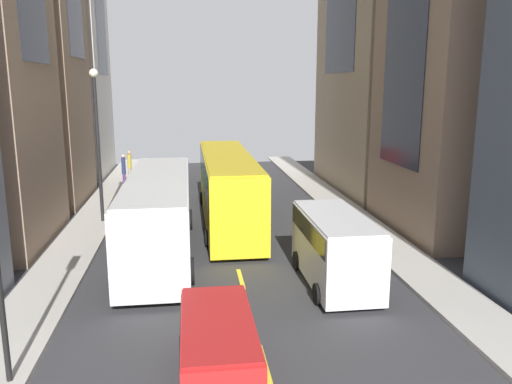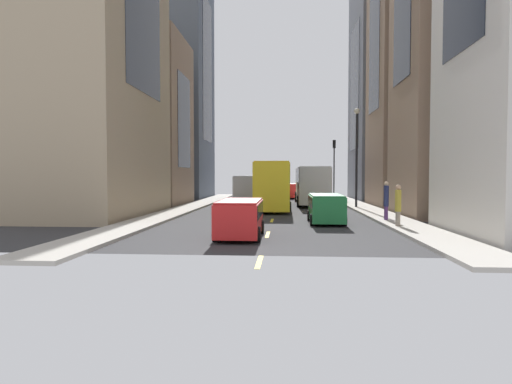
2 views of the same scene
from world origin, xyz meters
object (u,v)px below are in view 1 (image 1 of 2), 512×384
city_bus_white (159,208)px  pedestrian_walking_far (124,168)px  car_green_0 (173,171)px  streetcar_yellow (228,182)px  delivery_van_white (335,244)px  car_red_2 (224,159)px  car_red_1 (218,346)px  pedestrian_crossing_mid (129,163)px

city_bus_white → pedestrian_walking_far: (-3.25, 15.19, -0.71)m
city_bus_white → car_green_0: bearing=89.5°
streetcar_yellow → pedestrian_walking_far: (-6.54, 10.37, -0.82)m
delivery_van_white → car_red_2: 25.92m
car_green_0 → pedestrian_walking_far: (-3.38, -0.63, 0.37)m
pedestrian_walking_far → car_red_1: bearing=-75.9°
city_bus_white → pedestrian_walking_far: size_ratio=5.47×
car_red_2 → pedestrian_walking_far: 9.83m
car_red_1 → pedestrian_walking_far: bearing=101.5°
delivery_van_white → pedestrian_crossing_mid: (-9.60, 22.36, -0.27)m
car_red_2 → city_bus_white: bearing=-101.2°
car_green_0 → pedestrian_crossing_mid: bearing=145.7°
car_green_0 → car_red_2: 7.04m
streetcar_yellow → car_green_0: bearing=106.0°
city_bus_white → pedestrian_crossing_mid: bearing=99.9°
city_bus_white → delivery_van_white: (6.44, -4.29, -0.50)m
delivery_van_white → pedestrian_walking_far: bearing=116.5°
car_green_0 → streetcar_yellow: bearing=-74.0°
car_green_0 → car_red_1: bearing=-86.1°
streetcar_yellow → delivery_van_white: (3.15, -9.10, -0.61)m
car_red_1 → pedestrian_walking_far: 25.79m
delivery_van_white → car_red_2: bearing=94.8°
delivery_van_white → pedestrian_walking_far: size_ratio=2.49×
streetcar_yellow → delivery_van_white: size_ratio=2.48×
city_bus_white → car_red_2: city_bus_white is taller
pedestrian_walking_far → car_red_2: bearing=42.8°
city_bus_white → delivery_van_white: 7.75m
pedestrian_walking_far → car_green_0: bearing=13.2°
delivery_van_white → car_red_1: delivery_van_white is taller
delivery_van_white → pedestrian_crossing_mid: size_ratio=2.63×
delivery_van_white → car_red_1: bearing=-128.1°
city_bus_white → car_red_2: size_ratio=2.85×
car_red_2 → delivery_van_white: bearing=-85.2°
city_bus_white → pedestrian_crossing_mid: city_bus_white is taller
pedestrian_walking_far → streetcar_yellow: bearing=-55.2°
pedestrian_walking_far → pedestrian_crossing_mid: size_ratio=1.05×
car_green_0 → car_red_2: same height
car_red_1 → car_red_2: size_ratio=1.03×
city_bus_white → car_red_1: (1.89, -10.08, -1.01)m
city_bus_white → pedestrian_crossing_mid: size_ratio=5.77×
streetcar_yellow → pedestrian_crossing_mid: 14.77m
car_red_1 → car_red_2: (2.36, 31.61, -0.06)m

